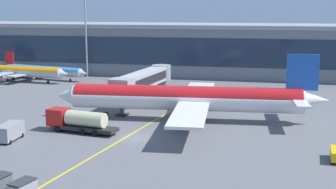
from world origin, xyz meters
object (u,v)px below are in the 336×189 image
commuter_jet_near (43,70)px  baggage_cart_3 (23,188)px  crew_van (9,131)px  commuter_jet_far (15,71)px  main_airliner (187,98)px  fuel_tanker (78,120)px

commuter_jet_near → baggage_cart_3: bearing=-63.5°
crew_van → commuter_jet_far: bearing=120.3°
crew_van → baggage_cart_3: bearing=-54.7°
crew_van → commuter_jet_near: size_ratio=0.19×
main_airliner → crew_van: size_ratio=8.54×
baggage_cart_3 → commuter_jet_near: 76.44m
main_airliner → commuter_jet_far: bearing=148.3°
main_airliner → crew_van: main_airliner is taller
baggage_cart_3 → commuter_jet_far: commuter_jet_far is taller
crew_van → commuter_jet_near: commuter_jet_near is taller
crew_van → commuter_jet_far: 54.48m
main_airliner → fuel_tanker: (-14.26, -10.58, -1.90)m
fuel_tanker → crew_van: 9.59m
fuel_tanker → commuter_jet_far: commuter_jet_far is taller
fuel_tanker → crew_van: (-7.31, -6.19, -0.43)m
main_airliner → crew_van: (-21.57, -16.77, -2.33)m
commuter_jet_near → crew_van: bearing=-66.6°
fuel_tanker → baggage_cart_3: fuel_tanker is taller
crew_van → commuter_jet_near: (-22.45, 51.95, 0.93)m
main_airliner → fuel_tanker: bearing=-143.4°
baggage_cart_3 → commuter_jet_near: size_ratio=0.11×
baggage_cart_3 → commuter_jet_near: (-34.09, 68.40, 1.46)m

